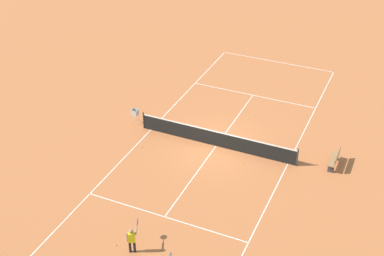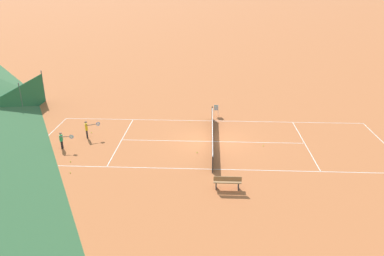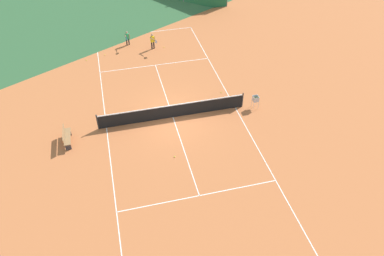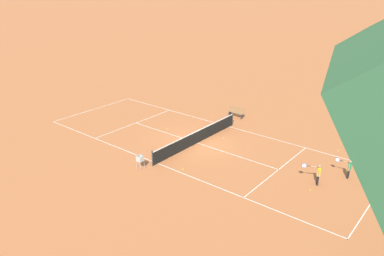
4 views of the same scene
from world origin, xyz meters
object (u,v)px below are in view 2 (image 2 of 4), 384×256
at_px(player_far_service, 87,128).
at_px(tennis_ball_service_box, 92,133).
at_px(ball_hopper, 216,108).
at_px(courtside_bench, 227,182).
at_px(player_near_baseline, 62,139).
at_px(tennis_ball_alley_right, 263,146).
at_px(tennis_ball_by_net_left, 70,162).
at_px(tennis_ball_near_corner, 197,153).
at_px(tennis_ball_far_corner, 70,173).
at_px(tennis_net, 212,135).
at_px(tennis_ball_alley_left, 190,122).

distance_m(player_far_service, tennis_ball_service_box, 1.13).
relative_size(ball_hopper, courtside_bench, 0.59).
distance_m(player_near_baseline, courtside_bench, 11.79).
bearing_deg(ball_hopper, tennis_ball_alley_right, -152.08).
xyz_separation_m(tennis_ball_by_net_left, tennis_ball_alley_right, (2.94, -12.28, 0.00)).
height_order(tennis_ball_near_corner, tennis_ball_alley_right, same).
height_order(player_far_service, tennis_ball_by_net_left, player_far_service).
relative_size(player_near_baseline, ball_hopper, 1.30).
distance_m(player_near_baseline, tennis_ball_service_box, 3.04).
bearing_deg(tennis_ball_service_box, tennis_ball_near_corner, -111.05).
bearing_deg(ball_hopper, player_far_service, 118.64).
relative_size(player_far_service, tennis_ball_far_corner, 19.31).
relative_size(tennis_ball_near_corner, tennis_ball_alley_right, 1.00).
xyz_separation_m(tennis_ball_far_corner, ball_hopper, (10.29, -8.65, 0.63)).
distance_m(tennis_net, tennis_ball_alley_right, 3.55).
distance_m(tennis_ball_near_corner, tennis_ball_alley_right, 4.63).
xyz_separation_m(tennis_net, player_near_baseline, (-1.61, 10.01, 0.18)).
bearing_deg(tennis_net, tennis_ball_service_box, 82.68).
relative_size(tennis_ball_near_corner, tennis_ball_far_corner, 1.00).
xyz_separation_m(tennis_ball_near_corner, tennis_ball_far_corner, (-3.09, 7.34, 0.00)).
bearing_deg(tennis_ball_alley_right, tennis_ball_by_net_left, 103.45).
xyz_separation_m(tennis_ball_far_corner, courtside_bench, (-1.35, -9.12, 0.42)).
distance_m(tennis_ball_by_net_left, ball_hopper, 12.75).
height_order(tennis_ball_alley_left, courtside_bench, courtside_bench).
bearing_deg(tennis_ball_by_net_left, player_near_baseline, 31.25).
relative_size(tennis_ball_alley_left, tennis_ball_far_corner, 1.00).
height_order(tennis_ball_by_net_left, courtside_bench, courtside_bench).
distance_m(tennis_net, player_near_baseline, 10.14).
xyz_separation_m(tennis_ball_service_box, tennis_ball_alley_right, (-1.77, -12.37, 0.00)).
bearing_deg(tennis_ball_alley_right, ball_hopper, 27.92).
distance_m(tennis_ball_alley_left, ball_hopper, 2.70).
bearing_deg(tennis_ball_alley_right, tennis_ball_far_corner, 110.29).
xyz_separation_m(tennis_net, tennis_ball_service_box, (1.14, 8.91, -0.47)).
xyz_separation_m(player_far_service, courtside_bench, (-6.61, -9.69, -0.29)).
distance_m(tennis_net, player_far_service, 8.91).
bearing_deg(tennis_ball_service_box, player_near_baseline, 158.16).
bearing_deg(player_near_baseline, ball_hopper, -56.19).
bearing_deg(tennis_ball_service_box, courtside_bench, -127.69).
bearing_deg(player_near_baseline, courtside_bench, -113.66).
bearing_deg(courtside_bench, tennis_ball_alley_left, 14.34).
height_order(tennis_net, tennis_ball_alley_right, tennis_net).
distance_m(tennis_ball_by_net_left, tennis_ball_alley_right, 12.63).
distance_m(tennis_net, tennis_ball_far_corner, 9.72).
relative_size(tennis_net, tennis_ball_alley_right, 139.09).
xyz_separation_m(player_near_baseline, tennis_ball_alley_right, (0.98, -13.47, -0.65)).
relative_size(tennis_ball_near_corner, tennis_ball_alley_left, 1.00).
height_order(tennis_net, courtside_bench, tennis_net).
height_order(tennis_ball_by_net_left, tennis_ball_service_box, same).
xyz_separation_m(tennis_net, tennis_ball_near_corner, (-1.90, 1.00, -0.47)).
xyz_separation_m(tennis_ball_alley_left, courtside_bench, (-10.07, -2.57, 0.42)).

